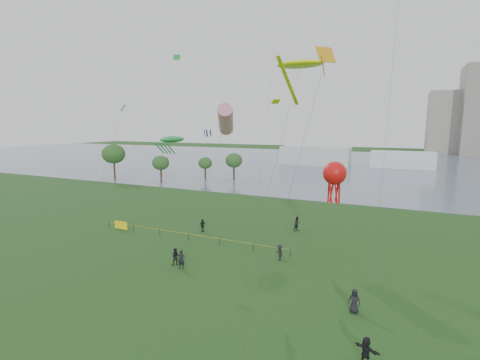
% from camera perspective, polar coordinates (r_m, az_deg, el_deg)
% --- Properties ---
extents(ground_plane, '(400.00, 400.00, 0.00)m').
position_cam_1_polar(ground_plane, '(26.12, -9.86, -20.91)').
color(ground_plane, '#153711').
extents(lake, '(400.00, 120.00, 0.08)m').
position_cam_1_polar(lake, '(119.92, 18.30, 2.35)').
color(lake, slate).
rests_on(lake, ground_plane).
extents(building_low, '(16.00, 18.00, 28.00)m').
position_cam_1_polar(building_low, '(187.46, 30.83, 8.07)').
color(building_low, gray).
rests_on(building_low, ground_plane).
extents(pavilion_left, '(22.00, 8.00, 6.00)m').
position_cam_1_polar(pavilion_left, '(116.67, 12.22, 3.90)').
color(pavilion_left, silver).
rests_on(pavilion_left, ground_plane).
extents(pavilion_right, '(18.00, 7.00, 5.00)m').
position_cam_1_polar(pavilion_right, '(116.97, 25.07, 3.02)').
color(pavilion_right, silver).
rests_on(pavilion_right, ground_plane).
extents(trees, '(30.99, 16.36, 8.46)m').
position_cam_1_polar(trees, '(84.60, -13.28, 3.52)').
color(trees, '#3A241A').
rests_on(trees, ground_plane).
extents(fence, '(24.07, 0.07, 1.05)m').
position_cam_1_polar(fence, '(43.92, -15.24, -7.74)').
color(fence, black).
rests_on(fence, ground_plane).
extents(spectator_a, '(1.02, 1.00, 1.66)m').
position_cam_1_polar(spectator_a, '(33.66, -10.47, -12.29)').
color(spectator_a, black).
rests_on(spectator_a, ground_plane).
extents(spectator_b, '(1.12, 1.11, 1.55)m').
position_cam_1_polar(spectator_b, '(34.54, 6.51, -11.73)').
color(spectator_b, black).
rests_on(spectator_b, ground_plane).
extents(spectator_c, '(0.63, 1.02, 1.62)m').
position_cam_1_polar(spectator_c, '(43.18, -6.18, -7.40)').
color(spectator_c, black).
rests_on(spectator_c, ground_plane).
extents(spectator_d, '(0.86, 0.58, 1.73)m').
position_cam_1_polar(spectator_d, '(26.81, 18.24, -18.32)').
color(spectator_d, black).
rests_on(spectator_d, ground_plane).
extents(spectator_e, '(1.53, 1.00, 1.58)m').
position_cam_1_polar(spectator_e, '(22.22, 19.98, -24.83)').
color(spectator_e, black).
rests_on(spectator_e, ground_plane).
extents(spectator_f, '(0.72, 0.55, 1.75)m').
position_cam_1_polar(spectator_f, '(32.82, -9.60, -12.76)').
color(spectator_f, black).
rests_on(spectator_f, ground_plane).
extents(spectator_g, '(1.05, 1.11, 1.81)m').
position_cam_1_polar(spectator_g, '(43.82, 9.38, -7.10)').
color(spectator_g, black).
rests_on(spectator_g, ground_plane).
extents(kite_stingray, '(5.31, 10.13, 20.05)m').
position_cam_1_polar(kite_stingray, '(40.93, 9.76, 18.15)').
color(kite_stingray, '#3F3F42').
extents(kite_windsock, '(4.48, 6.59, 15.52)m').
position_cam_1_polar(kite_windsock, '(42.37, -2.37, 9.85)').
color(kite_windsock, '#3F3F42').
extents(kite_creature, '(4.20, 4.53, 11.62)m').
position_cam_1_polar(kite_creature, '(44.26, -11.08, 6.53)').
color(kite_creature, '#3F3F42').
extents(kite_octopus, '(5.07, 4.33, 9.54)m').
position_cam_1_polar(kite_octopus, '(34.50, 15.27, 0.97)').
color(kite_octopus, '#3F3F42').
extents(kite_delta, '(1.81, 14.78, 19.22)m').
position_cam_1_polar(kite_delta, '(29.45, 13.41, 17.74)').
color(kite_delta, '#3F3F42').
extents(small_kites, '(39.65, 12.46, 12.03)m').
position_cam_1_polar(small_kites, '(40.95, 4.75, 22.76)').
color(small_kites, '#198C2D').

